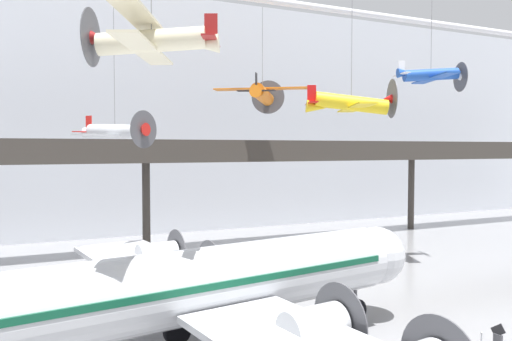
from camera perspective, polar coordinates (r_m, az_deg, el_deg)
The scene contains 9 objects.
hangar_back_wall at distance 54.94m, azimuth -14.72°, elevation 6.17°, with size 140.00×3.00×25.46m.
mezzanine_walkway at distance 44.19m, azimuth -12.21°, elevation 1.32°, with size 110.00×3.20×9.94m.
airliner_silver_main at distance 21.64m, azimuth -7.08°, elevation -13.09°, with size 25.24×28.95×9.36m.
suspended_plane_silver_racer at distance 35.15m, azimuth -15.80°, elevation 4.30°, with size 6.29×5.82×12.30m.
suspended_plane_orange_highwing at distance 44.83m, azimuth 0.74°, elevation 8.72°, with size 8.14×7.48×9.19m.
suspended_plane_yellow_lowwing at distance 35.06m, azimuth 10.85°, elevation 7.53°, with size 6.41×7.35×10.32m.
suspended_plane_cream_biplane at distance 20.13m, azimuth -11.97°, elevation 14.42°, with size 5.37×6.10×9.31m.
suspended_plane_blue_trainer at distance 42.89m, azimuth 19.37°, elevation 10.25°, with size 5.65×6.59×7.99m.
info_sign_pedestal at distance 26.49m, azimuth 25.92°, elevation -16.98°, with size 0.18×0.78×1.24m.
Camera 1 is at (-9.55, -15.00, 9.21)m, focal length 35.00 mm.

